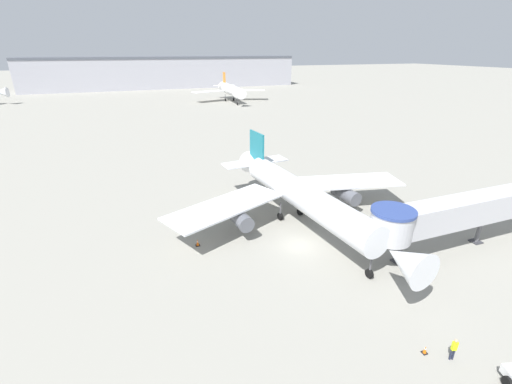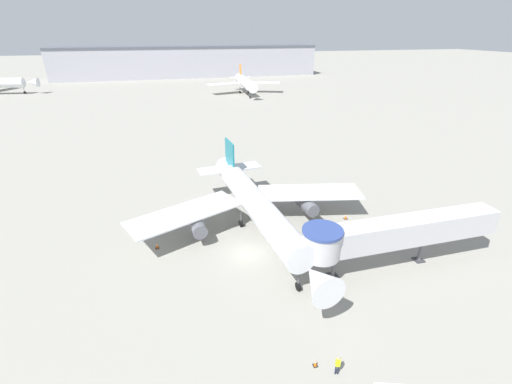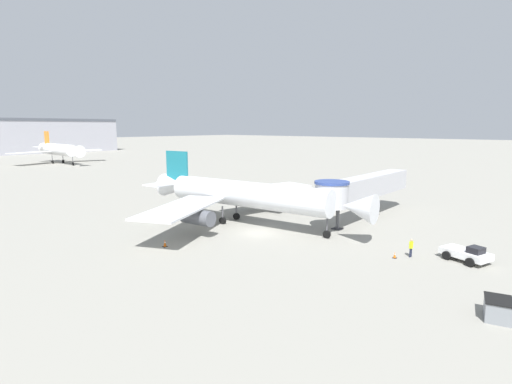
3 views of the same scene
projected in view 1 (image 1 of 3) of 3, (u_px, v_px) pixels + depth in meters
ground_plane at (300, 245)px, 37.24m from camera, size 800.00×800.00×0.00m
main_airplane at (300, 195)px, 40.32m from camera, size 32.27×31.56×9.00m
jet_bridge at (454, 213)px, 34.66m from camera, size 22.85×4.10×6.11m
traffic_cone_port_wing at (198, 243)px, 37.05m from camera, size 0.47×0.47×0.77m
traffic_cone_starboard_wing at (385, 205)px, 45.92m from camera, size 0.46×0.46×0.76m
traffic_cone_near_nose at (425, 350)px, 23.92m from camera, size 0.37×0.37×0.61m
ground_crew_marshaller at (454, 348)px, 23.15m from camera, size 0.39×0.29×1.81m
background_jet_orange_tail at (230, 90)px, 137.50m from camera, size 31.06×29.37×10.82m
terminal_building at (167, 72)px, 187.91m from camera, size 142.01×20.70×16.19m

